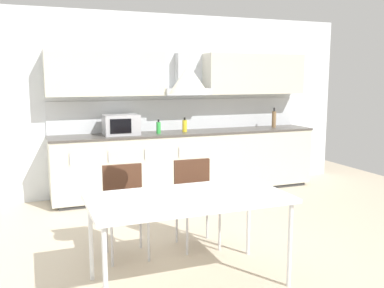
{
  "coord_description": "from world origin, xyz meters",
  "views": [
    {
      "loc": [
        -1.54,
        -3.59,
        1.7
      ],
      "look_at": [
        0.09,
        0.64,
        1.0
      ],
      "focal_mm": 40.0,
      "sensor_mm": 36.0,
      "label": 1
    }
  ],
  "objects_px": {
    "chair_far_right": "(195,194)",
    "bottle_brown": "(274,119)",
    "microwave": "(121,125)",
    "pendant_lamp": "(189,80)",
    "dining_table": "(189,201)",
    "bottle_green": "(159,127)",
    "bottle_yellow": "(185,126)",
    "chair_far_left": "(125,201)"
  },
  "relations": [
    {
      "from": "chair_far_right",
      "to": "pendant_lamp",
      "type": "distance_m",
      "value": 1.45
    },
    {
      "from": "chair_far_left",
      "to": "bottle_yellow",
      "type": "bearing_deg",
      "value": 55.46
    },
    {
      "from": "bottle_green",
      "to": "bottle_yellow",
      "type": "relative_size",
      "value": 0.94
    },
    {
      "from": "dining_table",
      "to": "pendant_lamp",
      "type": "distance_m",
      "value": 0.98
    },
    {
      "from": "chair_far_right",
      "to": "dining_table",
      "type": "bearing_deg",
      "value": -114.85
    },
    {
      "from": "bottle_brown",
      "to": "pendant_lamp",
      "type": "xyz_separation_m",
      "value": [
        -2.47,
        -2.7,
        0.63
      ]
    },
    {
      "from": "bottle_yellow",
      "to": "chair_far_left",
      "type": "xyz_separation_m",
      "value": [
        -1.31,
        -1.91,
        -0.48
      ]
    },
    {
      "from": "bottle_green",
      "to": "chair_far_right",
      "type": "distance_m",
      "value": 1.94
    },
    {
      "from": "bottle_yellow",
      "to": "chair_far_left",
      "type": "height_order",
      "value": "bottle_yellow"
    },
    {
      "from": "bottle_yellow",
      "to": "pendant_lamp",
      "type": "bearing_deg",
      "value": -109.43
    },
    {
      "from": "microwave",
      "to": "chair_far_right",
      "type": "distance_m",
      "value": 2.01
    },
    {
      "from": "chair_far_left",
      "to": "chair_far_right",
      "type": "bearing_deg",
      "value": -0.0
    },
    {
      "from": "microwave",
      "to": "bottle_yellow",
      "type": "height_order",
      "value": "microwave"
    },
    {
      "from": "bottle_brown",
      "to": "chair_far_right",
      "type": "relative_size",
      "value": 0.36
    },
    {
      "from": "chair_far_right",
      "to": "chair_far_left",
      "type": "bearing_deg",
      "value": 180.0
    },
    {
      "from": "pendant_lamp",
      "to": "chair_far_left",
      "type": "bearing_deg",
      "value": 114.56
    },
    {
      "from": "bottle_brown",
      "to": "pendant_lamp",
      "type": "bearing_deg",
      "value": -132.41
    },
    {
      "from": "bottle_yellow",
      "to": "pendant_lamp",
      "type": "xyz_separation_m",
      "value": [
        -0.95,
        -2.7,
        0.68
      ]
    },
    {
      "from": "microwave",
      "to": "bottle_green",
      "type": "distance_m",
      "value": 0.53
    },
    {
      "from": "bottle_green",
      "to": "dining_table",
      "type": "bearing_deg",
      "value": -101.52
    },
    {
      "from": "bottle_green",
      "to": "bottle_yellow",
      "type": "height_order",
      "value": "bottle_yellow"
    },
    {
      "from": "microwave",
      "to": "pendant_lamp",
      "type": "relative_size",
      "value": 1.5
    },
    {
      "from": "dining_table",
      "to": "chair_far_left",
      "type": "bearing_deg",
      "value": 114.56
    },
    {
      "from": "dining_table",
      "to": "chair_far_right",
      "type": "xyz_separation_m",
      "value": [
        0.37,
        0.79,
        -0.17
      ]
    },
    {
      "from": "bottle_brown",
      "to": "bottle_yellow",
      "type": "relative_size",
      "value": 1.5
    },
    {
      "from": "microwave",
      "to": "pendant_lamp",
      "type": "distance_m",
      "value": 2.77
    },
    {
      "from": "bottle_brown",
      "to": "bottle_green",
      "type": "bearing_deg",
      "value": -178.74
    },
    {
      "from": "chair_far_right",
      "to": "pendant_lamp",
      "type": "height_order",
      "value": "pendant_lamp"
    },
    {
      "from": "chair_far_right",
      "to": "chair_far_left",
      "type": "height_order",
      "value": "same"
    },
    {
      "from": "microwave",
      "to": "bottle_yellow",
      "type": "relative_size",
      "value": 2.28
    },
    {
      "from": "microwave",
      "to": "bottle_brown",
      "type": "height_order",
      "value": "bottle_brown"
    },
    {
      "from": "microwave",
      "to": "bottle_green",
      "type": "relative_size",
      "value": 2.42
    },
    {
      "from": "microwave",
      "to": "bottle_brown",
      "type": "relative_size",
      "value": 1.52
    },
    {
      "from": "bottle_green",
      "to": "chair_far_left",
      "type": "bearing_deg",
      "value": -115.8
    },
    {
      "from": "bottle_green",
      "to": "microwave",
      "type": "bearing_deg",
      "value": 175.44
    },
    {
      "from": "dining_table",
      "to": "chair_far_right",
      "type": "height_order",
      "value": "chair_far_right"
    },
    {
      "from": "bottle_brown",
      "to": "chair_far_right",
      "type": "bearing_deg",
      "value": -137.72
    },
    {
      "from": "bottle_yellow",
      "to": "dining_table",
      "type": "bearing_deg",
      "value": -109.43
    },
    {
      "from": "microwave",
      "to": "pendant_lamp",
      "type": "height_order",
      "value": "pendant_lamp"
    },
    {
      "from": "bottle_green",
      "to": "bottle_yellow",
      "type": "xyz_separation_m",
      "value": [
        0.41,
        0.04,
        0.01
      ]
    },
    {
      "from": "chair_far_right",
      "to": "bottle_brown",
      "type": "bearing_deg",
      "value": 42.28
    },
    {
      "from": "bottle_yellow",
      "to": "dining_table",
      "type": "xyz_separation_m",
      "value": [
        -0.95,
        -2.7,
        -0.3
      ]
    }
  ]
}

